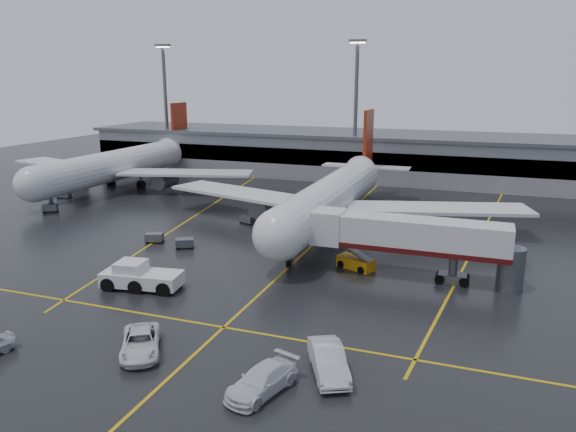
% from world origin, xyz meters
% --- Properties ---
extents(ground, '(220.00, 220.00, 0.00)m').
position_xyz_m(ground, '(0.00, 0.00, 0.00)').
color(ground, black).
rests_on(ground, ground).
extents(apron_line_centre, '(0.25, 90.00, 0.02)m').
position_xyz_m(apron_line_centre, '(0.00, 0.00, 0.01)').
color(apron_line_centre, gold).
rests_on(apron_line_centre, ground).
extents(apron_line_stop, '(60.00, 0.25, 0.02)m').
position_xyz_m(apron_line_stop, '(0.00, -22.00, 0.01)').
color(apron_line_stop, gold).
rests_on(apron_line_stop, ground).
extents(apron_line_left, '(9.99, 69.35, 0.02)m').
position_xyz_m(apron_line_left, '(-20.00, 10.00, 0.01)').
color(apron_line_left, gold).
rests_on(apron_line_left, ground).
extents(apron_line_right, '(7.57, 69.64, 0.02)m').
position_xyz_m(apron_line_right, '(18.00, 10.00, 0.01)').
color(apron_line_right, gold).
rests_on(apron_line_right, ground).
extents(terminal, '(122.00, 19.00, 8.60)m').
position_xyz_m(terminal, '(0.00, 47.93, 4.32)').
color(terminal, gray).
rests_on(terminal, ground).
extents(light_mast_left, '(3.00, 1.20, 25.45)m').
position_xyz_m(light_mast_left, '(-45.00, 42.00, 14.47)').
color(light_mast_left, '#595B60').
rests_on(light_mast_left, ground).
extents(light_mast_mid, '(3.00, 1.20, 25.45)m').
position_xyz_m(light_mast_mid, '(-5.00, 42.00, 14.47)').
color(light_mast_mid, '#595B60').
rests_on(light_mast_mid, ground).
extents(main_airliner, '(48.80, 45.60, 14.10)m').
position_xyz_m(main_airliner, '(0.00, 9.70, 4.21)').
color(main_airliner, silver).
rests_on(main_airliner, ground).
extents(second_airliner, '(48.80, 45.60, 14.10)m').
position_xyz_m(second_airliner, '(-42.00, 21.70, 4.21)').
color(second_airliner, silver).
rests_on(second_airliner, ground).
extents(jet_bridge, '(19.90, 3.40, 6.05)m').
position_xyz_m(jet_bridge, '(11.87, -6.00, 3.93)').
color(jet_bridge, silver).
rests_on(jet_bridge, ground).
extents(pushback_tractor, '(7.62, 4.07, 2.60)m').
position_xyz_m(pushback_tractor, '(-10.94, -17.23, 1.03)').
color(pushback_tractor, silver).
rests_on(pushback_tractor, ground).
extents(belt_loader, '(4.15, 3.03, 2.43)m').
position_xyz_m(belt_loader, '(6.49, -5.18, 0.60)').
color(belt_loader, orange).
rests_on(belt_loader, ground).
extents(service_van_a, '(5.13, 6.12, 1.56)m').
position_xyz_m(service_van_a, '(-3.64, -27.61, 0.78)').
color(service_van_a, silver).
rests_on(service_van_a, ground).
extents(service_van_b, '(3.71, 5.90, 1.59)m').
position_xyz_m(service_van_b, '(6.27, -29.24, 0.80)').
color(service_van_b, silver).
rests_on(service_van_b, ground).
extents(service_van_c, '(4.31, 5.95, 1.87)m').
position_xyz_m(service_van_c, '(9.51, -25.73, 0.93)').
color(service_van_c, silver).
rests_on(service_van_c, ground).
extents(baggage_cart_a, '(2.38, 2.11, 1.12)m').
position_xyz_m(baggage_cart_a, '(-13.38, -5.17, 0.63)').
color(baggage_cart_a, '#595B60').
rests_on(baggage_cart_a, ground).
extents(baggage_cart_b, '(2.31, 1.87, 1.12)m').
position_xyz_m(baggage_cart_b, '(-17.86, -4.45, 0.63)').
color(baggage_cart_b, '#595B60').
rests_on(baggage_cart_b, ground).
extents(baggage_cart_c, '(2.30, 1.85, 1.12)m').
position_xyz_m(baggage_cart_c, '(-11.05, 7.20, 0.63)').
color(baggage_cart_c, '#595B60').
rests_on(baggage_cart_c, ground).
extents(baggage_cart_d, '(2.28, 1.80, 1.12)m').
position_xyz_m(baggage_cart_d, '(-45.51, 11.54, 0.63)').
color(baggage_cart_d, '#595B60').
rests_on(baggage_cart_d, ground).
extents(baggage_cart_e, '(2.38, 2.13, 1.12)m').
position_xyz_m(baggage_cart_e, '(-40.62, 3.31, 0.63)').
color(baggage_cart_e, '#595B60').
rests_on(baggage_cart_e, ground).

